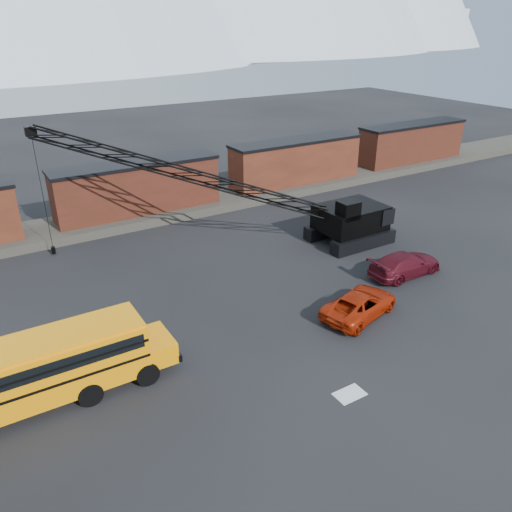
{
  "coord_description": "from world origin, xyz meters",
  "views": [
    {
      "loc": [
        -12.26,
        -16.81,
        15.24
      ],
      "look_at": [
        1.18,
        5.2,
        3.0
      ],
      "focal_mm": 35.0,
      "sensor_mm": 36.0,
      "label": 1
    }
  ],
  "objects_px": {
    "school_bus": "(35,371)",
    "red_pickup": "(360,304)",
    "maroon_suv": "(405,264)",
    "crawler_crane": "(193,176)"
  },
  "relations": [
    {
      "from": "red_pickup",
      "to": "maroon_suv",
      "type": "distance_m",
      "value": 6.34
    },
    {
      "from": "red_pickup",
      "to": "maroon_suv",
      "type": "xyz_separation_m",
      "value": [
        5.94,
        2.24,
        0.06
      ]
    },
    {
      "from": "crawler_crane",
      "to": "maroon_suv",
      "type": "bearing_deg",
      "value": -47.2
    },
    {
      "from": "school_bus",
      "to": "red_pickup",
      "type": "xyz_separation_m",
      "value": [
        16.81,
        -1.73,
        -1.08
      ]
    },
    {
      "from": "maroon_suv",
      "to": "school_bus",
      "type": "bearing_deg",
      "value": 90.95
    },
    {
      "from": "maroon_suv",
      "to": "crawler_crane",
      "type": "distance_m",
      "value": 15.37
    },
    {
      "from": "red_pickup",
      "to": "maroon_suv",
      "type": "bearing_deg",
      "value": -84.06
    },
    {
      "from": "red_pickup",
      "to": "crawler_crane",
      "type": "xyz_separation_m",
      "value": [
        -3.99,
        12.96,
        4.82
      ]
    },
    {
      "from": "crawler_crane",
      "to": "red_pickup",
      "type": "bearing_deg",
      "value": -72.87
    },
    {
      "from": "school_bus",
      "to": "maroon_suv",
      "type": "height_order",
      "value": "school_bus"
    }
  ]
}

